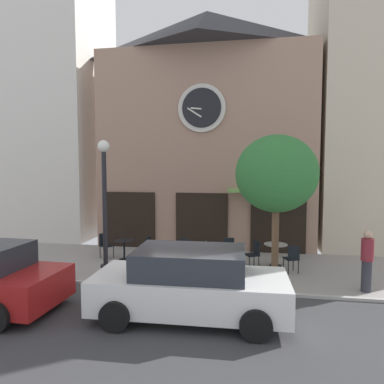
# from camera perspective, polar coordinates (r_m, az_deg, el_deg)

# --- Properties ---
(ground_plane) EXTENTS (27.28, 10.25, 0.13)m
(ground_plane) POSITION_cam_1_polar(r_m,az_deg,el_deg) (9.38, -1.34, -17.00)
(ground_plane) COLOR gray
(clock_building) EXTENTS (8.99, 4.29, 9.97)m
(clock_building) POSITION_cam_1_polar(r_m,az_deg,el_deg) (15.36, 2.42, 10.89)
(clock_building) COLOR #9E7A66
(clock_building) RESTS_ON ground_plane
(neighbor_building_left) EXTENTS (6.20, 4.40, 14.32)m
(neighbor_building_left) POSITION_cam_1_polar(r_m,az_deg,el_deg) (19.32, -23.72, 15.24)
(neighbor_building_left) COLOR silver
(neighbor_building_left) RESTS_ON ground_plane
(street_lamp) EXTENTS (0.36, 0.36, 4.16)m
(street_lamp) POSITION_cam_1_polar(r_m,az_deg,el_deg) (10.84, -14.18, -2.57)
(street_lamp) COLOR black
(street_lamp) RESTS_ON ground_plane
(street_tree) EXTENTS (2.28, 2.05, 4.26)m
(street_tree) POSITION_cam_1_polar(r_m,az_deg,el_deg) (9.94, 13.73, 2.85)
(street_tree) COLOR brown
(street_tree) RESTS_ON ground_plane
(cafe_table_near_door) EXTENTS (0.72, 0.72, 0.73)m
(cafe_table_near_door) POSITION_cam_1_polar(r_m,az_deg,el_deg) (12.80, -11.11, -8.70)
(cafe_table_near_door) COLOR black
(cafe_table_near_door) RESTS_ON ground_plane
(cafe_table_near_curb) EXTENTS (0.73, 0.73, 0.74)m
(cafe_table_near_curb) POSITION_cam_1_polar(r_m,az_deg,el_deg) (11.38, -4.23, -10.21)
(cafe_table_near_curb) COLOR black
(cafe_table_near_curb) RESTS_ON ground_plane
(cafe_table_leftmost) EXTENTS (0.67, 0.67, 0.75)m
(cafe_table_leftmost) POSITION_cam_1_polar(r_m,az_deg,el_deg) (11.30, 6.72, -10.43)
(cafe_table_leftmost) COLOR black
(cafe_table_leftmost) RESTS_ON ground_plane
(cafe_table_center) EXTENTS (0.78, 0.78, 0.76)m
(cafe_table_center) POSITION_cam_1_polar(r_m,az_deg,el_deg) (12.15, 13.61, -9.23)
(cafe_table_center) COLOR black
(cafe_table_center) RESTS_ON ground_plane
(cafe_chair_near_lamp) EXTENTS (0.43, 0.43, 0.90)m
(cafe_chair_near_lamp) POSITION_cam_1_polar(r_m,az_deg,el_deg) (12.46, -7.60, -8.97)
(cafe_chair_near_lamp) COLOR black
(cafe_chair_near_lamp) RESTS_ON ground_plane
(cafe_chair_outer) EXTENTS (0.52, 0.52, 0.90)m
(cafe_chair_outer) POSITION_cam_1_polar(r_m,az_deg,el_deg) (11.51, 16.18, -10.22)
(cafe_chair_outer) COLOR black
(cafe_chair_outer) RESTS_ON ground_plane
(cafe_chair_under_awning) EXTENTS (0.54, 0.54, 0.90)m
(cafe_chair_under_awning) POSITION_cam_1_polar(r_m,az_deg,el_deg) (11.81, 10.19, -9.74)
(cafe_chair_under_awning) COLOR black
(cafe_chair_under_awning) RESTS_ON ground_plane
(cafe_chair_by_entrance) EXTENTS (0.49, 0.49, 0.90)m
(cafe_chair_by_entrance) POSITION_cam_1_polar(r_m,az_deg,el_deg) (12.11, 6.14, -9.34)
(cafe_chair_by_entrance) COLOR black
(cafe_chair_by_entrance) RESTS_ON ground_plane
(cafe_chair_corner) EXTENTS (0.54, 0.54, 0.90)m
(cafe_chair_corner) POSITION_cam_1_polar(r_m,az_deg,el_deg) (13.31, -14.10, -8.20)
(cafe_chair_corner) COLOR black
(cafe_chair_corner) RESTS_ON ground_plane
(cafe_chair_curbside) EXTENTS (0.56, 0.56, 0.90)m
(cafe_chair_curbside) POSITION_cam_1_polar(r_m,az_deg,el_deg) (12.00, -1.45, -9.45)
(cafe_chair_curbside) COLOR black
(cafe_chair_curbside) RESTS_ON ground_plane
(cafe_chair_left_end) EXTENTS (0.46, 0.46, 0.90)m
(cafe_chair_left_end) POSITION_cam_1_polar(r_m,az_deg,el_deg) (11.54, 2.58, -10.02)
(cafe_chair_left_end) COLOR black
(cafe_chair_left_end) RESTS_ON ground_plane
(pedestrian_maroon) EXTENTS (0.42, 0.42, 1.67)m
(pedestrian_maroon) POSITION_cam_1_polar(r_m,az_deg,el_deg) (10.56, 26.87, -9.98)
(pedestrian_maroon) COLOR #2D2D38
(pedestrian_maroon) RESTS_ON ground_plane
(parked_car_white) EXTENTS (4.34, 2.10, 1.55)m
(parked_car_white) POSITION_cam_1_polar(r_m,az_deg,el_deg) (7.99, -0.31, -14.86)
(parked_car_white) COLOR white
(parked_car_white) RESTS_ON ground_plane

